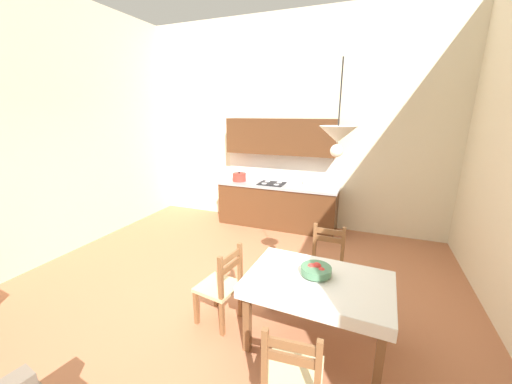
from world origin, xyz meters
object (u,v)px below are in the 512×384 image
Objects in this scene: dining_chair_tv_side at (221,287)px; dining_table at (318,291)px; dining_chair_kitchen_side at (326,265)px; dining_chair_camera_side at (293,377)px; kitchen_cabinetry at (278,186)px; fruit_bowl at (316,270)px; pendant_lamp at (338,136)px.

dining_table is at bearing 2.59° from dining_chair_tv_side.
dining_chair_camera_side is at bearing -89.36° from dining_chair_kitchen_side.
dining_chair_kitchen_side is at bearing -58.41° from kitchen_cabinetry.
fruit_bowl is at bearing -65.91° from kitchen_cabinetry.
dining_chair_tv_side reaches higher than fruit_bowl.
dining_chair_tv_side is at bearing -175.52° from pendant_lamp.
dining_table is 0.20m from fruit_bowl.
fruit_bowl is at bearing 121.58° from dining_table.
dining_chair_tv_side is (-1.02, -0.91, 0.00)m from dining_chair_kitchen_side.
dining_table is 1.77× the size of pendant_lamp.
dining_chair_tv_side is (-1.03, 0.82, 0.00)m from dining_chair_camera_side.
kitchen_cabinetry is at bearing 114.24° from dining_table.
pendant_lamp is (1.43, -2.96, 1.27)m from kitchen_cabinetry.
dining_chair_tv_side is (-1.05, -0.05, -0.18)m from dining_table.
dining_chair_camera_side is 1.74m from dining_chair_kitchen_side.
dining_chair_kitchen_side is at bearing 92.48° from dining_table.
kitchen_cabinetry is 2.63× the size of dining_chair_kitchen_side.
dining_chair_camera_side is (1.34, -3.88, -0.41)m from kitchen_cabinetry.
kitchen_cabinetry reaches higher than dining_chair_tv_side.
dining_chair_camera_side is 1.00× the size of dining_chair_tv_side.
dining_chair_kitchen_side is (-0.04, 0.87, -0.18)m from dining_table.
dining_chair_kitchen_side reaches higher than fruit_bowl.
kitchen_cabinetry is 3.04× the size of pendant_lamp.
kitchen_cabinetry is 2.63× the size of dining_chair_tv_side.
kitchen_cabinetry is at bearing 109.00° from dining_chair_camera_side.
dining_table is (1.35, -3.01, -0.23)m from kitchen_cabinetry.
dining_chair_camera_side is 1.00× the size of dining_chair_kitchen_side.
dining_chair_tv_side is 3.10× the size of fruit_bowl.
dining_chair_kitchen_side is at bearing 90.20° from fruit_bowl.
fruit_bowl is at bearing 91.01° from dining_chair_camera_side.
pendant_lamp reaches higher than kitchen_cabinetry.
dining_chair_kitchen_side is at bearing 90.64° from dining_chair_camera_side.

